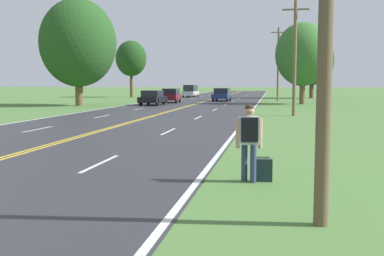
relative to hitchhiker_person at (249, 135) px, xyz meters
name	(u,v)px	position (x,y,z in m)	size (l,w,h in m)	color
hitchhiker_person	(249,135)	(0.00, 0.00, 0.00)	(0.62, 0.44, 1.83)	navy
suitcase	(263,170)	(0.32, 0.15, -0.85)	(0.46, 0.23, 0.59)	#19282D
utility_pole_midground	(295,57)	(1.89, 22.69, 2.94)	(1.80, 0.24, 7.82)	brown
utility_pole_far	(278,63)	(0.94, 48.59, 3.48)	(1.80, 0.24, 8.89)	brown
tree_left_verge	(312,60)	(5.74, 59.17, 4.24)	(6.07, 6.07, 8.86)	brown
tree_behind_sign	(131,59)	(-20.89, 59.47, 4.71)	(4.65, 4.65, 8.53)	brown
tree_mid_treeline	(303,54)	(3.43, 40.68, 4.06)	(5.76, 5.76, 8.51)	brown
tree_right_cluster	(78,43)	(-18.32, 33.51, 4.97)	(7.41, 7.41, 10.37)	brown
car_black_sedan_approaching	(153,98)	(-11.47, 35.68, -0.35)	(2.12, 4.11, 1.49)	black
car_maroon_hatchback_mid_near	(171,95)	(-10.88, 41.70, -0.27)	(1.90, 3.74, 1.59)	black
car_dark_blue_sedan_mid_far	(222,94)	(-5.79, 47.65, -0.31)	(2.09, 4.60, 1.56)	black
car_silver_van_receding	(191,91)	(-12.22, 62.07, -0.17)	(1.99, 4.74, 1.86)	black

